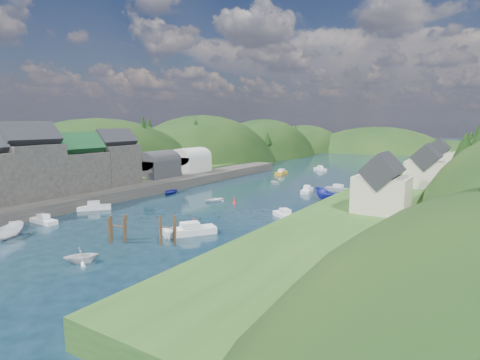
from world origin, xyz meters
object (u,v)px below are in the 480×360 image
Objects in this scene: piling_cluster_near at (118,231)px; channel_buoy_far at (234,201)px; piling_cluster_far at (168,232)px; channel_buoy_near at (194,222)px.

piling_cluster_near is 3.42× the size of channel_buoy_far.
channel_buoy_far is (-6.10, 24.27, -0.87)m from piling_cluster_far.
piling_cluster_near is at bearing -154.24° from piling_cluster_far.
channel_buoy_far is (-0.32, 27.05, -0.83)m from piling_cluster_near.
piling_cluster_near is 3.42× the size of channel_buoy_near.
channel_buoy_near and channel_buoy_far have the same top height.
channel_buoy_near is 16.45m from channel_buoy_far.
piling_cluster_far is 25.03m from channel_buoy_far.
channel_buoy_near is (-2.50, 8.21, -0.87)m from piling_cluster_far.
piling_cluster_near is 27.07m from channel_buoy_far.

